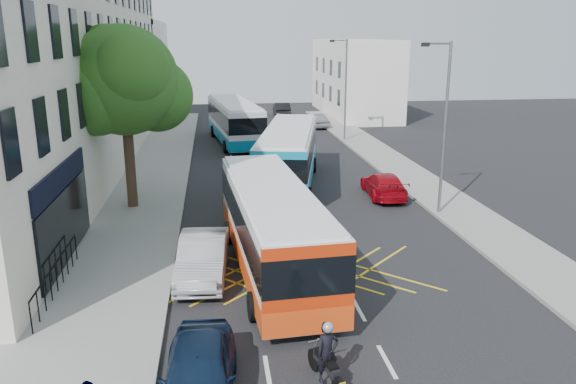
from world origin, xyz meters
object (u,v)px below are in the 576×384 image
object	(u,v)px
lamp_near	(443,120)
distant_car_silver	(318,120)
bus_near	(273,226)
motorbike	(327,356)
lamp_far	(345,84)
red_hatchback	(384,185)
bus_mid	(289,155)
street_tree	(123,82)
distant_car_dark	(282,109)
bus_far	(234,121)
parked_car_blue	(199,374)
distant_car_grey	(246,116)
parked_car_silver	(203,257)

from	to	relation	value
lamp_near	distant_car_silver	distance (m)	27.81
bus_near	motorbike	bearing A→B (deg)	-89.76
lamp_far	bus_near	size ratio (longest dim) A/B	0.70
red_hatchback	bus_mid	bearing A→B (deg)	-29.56
street_tree	distant_car_silver	size ratio (longest dim) A/B	2.16
lamp_near	distant_car_dark	world-z (taller)	lamp_near
bus_far	parked_car_blue	size ratio (longest dim) A/B	2.84
bus_mid	distant_car_silver	xyz separation A→B (m)	(5.65, 20.93, -1.06)
bus_mid	lamp_far	bearing A→B (deg)	76.92
red_hatchback	distant_car_grey	world-z (taller)	distant_car_grey
parked_car_blue	distant_car_silver	distance (m)	41.87
motorbike	distant_car_silver	bearing A→B (deg)	64.32
street_tree	lamp_near	world-z (taller)	street_tree
bus_mid	distant_car_grey	distance (m)	24.27
street_tree	lamp_near	distance (m)	15.10
lamp_near	lamp_far	xyz separation A→B (m)	(0.00, 20.00, 0.00)
bus_far	parked_car_silver	world-z (taller)	bus_far
bus_far	distant_car_silver	world-z (taller)	bus_far
lamp_far	bus_far	bearing A→B (deg)	177.14
bus_mid	distant_car_silver	distance (m)	21.71
street_tree	red_hatchback	world-z (taller)	street_tree
red_hatchback	distant_car_grey	distance (m)	27.90
bus_far	motorbike	size ratio (longest dim) A/B	6.42
lamp_far	distant_car_dark	world-z (taller)	lamp_far
lamp_near	distant_car_dark	xyz separation A→B (m)	(-3.22, 35.51, -3.87)
street_tree	lamp_near	bearing A→B (deg)	-11.40
bus_far	distant_car_grey	world-z (taller)	bus_far
parked_car_blue	lamp_far	bearing A→B (deg)	74.42
parked_car_silver	motorbike	bearing A→B (deg)	-61.74
street_tree	distant_car_dark	size ratio (longest dim) A/B	1.95
distant_car_dark	parked_car_blue	bearing A→B (deg)	81.83
parked_car_blue	distant_car_grey	distance (m)	44.02
street_tree	parked_car_silver	size ratio (longest dim) A/B	1.88
lamp_far	bus_near	bearing A→B (deg)	-108.57
motorbike	red_hatchback	world-z (taller)	motorbike
street_tree	parked_car_blue	size ratio (longest dim) A/B	2.05
motorbike	red_hatchback	size ratio (longest dim) A/B	0.42
distant_car_silver	bus_near	bearing A→B (deg)	75.07
lamp_near	bus_far	distance (m)	22.47
lamp_near	distant_car_dark	size ratio (longest dim) A/B	1.78
bus_mid	motorbike	size ratio (longest dim) A/B	6.39
lamp_near	parked_car_blue	bearing A→B (deg)	-130.40
bus_near	distant_car_grey	bearing A→B (deg)	84.04
lamp_near	lamp_far	size ratio (longest dim) A/B	1.00
bus_mid	distant_car_grey	size ratio (longest dim) A/B	2.37
motorbike	parked_car_silver	world-z (taller)	motorbike
lamp_far	lamp_near	bearing A→B (deg)	-90.00
street_tree	distant_car_grey	size ratio (longest dim) A/B	1.72
bus_mid	parked_car_blue	world-z (taller)	bus_mid
bus_near	distant_car_dark	world-z (taller)	bus_near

